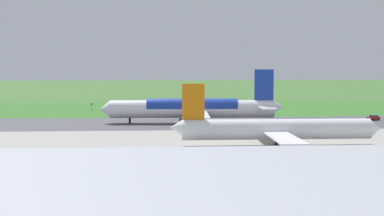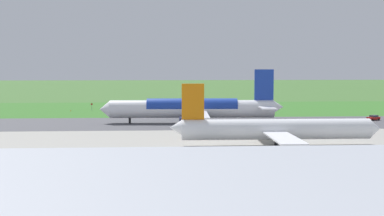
# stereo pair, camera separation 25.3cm
# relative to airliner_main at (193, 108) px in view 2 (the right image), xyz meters

# --- Properties ---
(ground_plane) EXTENTS (800.00, 800.00, 0.00)m
(ground_plane) POSITION_rel_airliner_main_xyz_m (11.46, -0.01, -4.35)
(ground_plane) COLOR #3D662D
(runway_asphalt) EXTENTS (600.00, 31.43, 0.06)m
(runway_asphalt) POSITION_rel_airliner_main_xyz_m (11.46, -0.01, -4.32)
(runway_asphalt) COLOR #47474C
(runway_asphalt) RESTS_ON ground
(apron_concrete) EXTENTS (440.00, 110.00, 0.05)m
(apron_concrete) POSITION_rel_airliner_main_xyz_m (11.46, 47.43, -4.33)
(apron_concrete) COLOR gray
(apron_concrete) RESTS_ON ground
(grass_verge_foreground) EXTENTS (600.00, 80.00, 0.04)m
(grass_verge_foreground) POSITION_rel_airliner_main_xyz_m (11.46, -41.13, -4.33)
(grass_verge_foreground) COLOR #346B27
(grass_verge_foreground) RESTS_ON ground
(airliner_main) EXTENTS (54.07, 44.17, 15.88)m
(airliner_main) POSITION_rel_airliner_main_xyz_m (0.00, 0.00, 0.00)
(airliner_main) COLOR white
(airliner_main) RESTS_ON ground
(airliner_parked_mid) EXTENTS (45.28, 36.93, 13.26)m
(airliner_parked_mid) POSITION_rel_airliner_main_xyz_m (-14.85, 41.31, -0.73)
(airliner_parked_mid) COLOR white
(airliner_parked_mid) RESTS_ON ground
(service_car_followme) EXTENTS (4.56, 3.45, 1.62)m
(service_car_followme) POSITION_rel_airliner_main_xyz_m (-56.04, -4.16, -3.51)
(service_car_followme) COLOR #B21914
(service_car_followme) RESTS_ON ground
(no_stopping_sign) EXTENTS (0.60, 0.10, 2.80)m
(no_stopping_sign) POSITION_rel_airliner_main_xyz_m (35.38, -41.20, -2.70)
(no_stopping_sign) COLOR slate
(no_stopping_sign) RESTS_ON ground
(traffic_cone_orange) EXTENTS (0.40, 0.40, 0.55)m
(traffic_cone_orange) POSITION_rel_airliner_main_xyz_m (43.02, -40.39, -4.08)
(traffic_cone_orange) COLOR orange
(traffic_cone_orange) RESTS_ON ground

